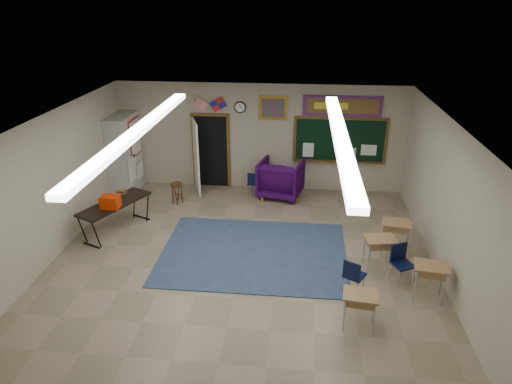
# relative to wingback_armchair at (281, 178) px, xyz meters

# --- Properties ---
(floor) EXTENTS (9.00, 9.00, 0.00)m
(floor) POSITION_rel_wingback_armchair_xyz_m (-0.63, -3.94, -0.52)
(floor) COLOR gray
(floor) RESTS_ON ground
(back_wall) EXTENTS (8.00, 0.04, 3.00)m
(back_wall) POSITION_rel_wingback_armchair_xyz_m (-0.63, 0.56, 0.98)
(back_wall) COLOR #AAA389
(back_wall) RESTS_ON floor
(left_wall) EXTENTS (0.04, 9.00, 3.00)m
(left_wall) POSITION_rel_wingback_armchair_xyz_m (-4.63, -3.94, 0.98)
(left_wall) COLOR #AAA389
(left_wall) RESTS_ON floor
(right_wall) EXTENTS (0.04, 9.00, 3.00)m
(right_wall) POSITION_rel_wingback_armchair_xyz_m (3.37, -3.94, 0.98)
(right_wall) COLOR #AAA389
(right_wall) RESTS_ON floor
(ceiling) EXTENTS (8.00, 9.00, 0.04)m
(ceiling) POSITION_rel_wingback_armchair_xyz_m (-0.63, -3.94, 2.48)
(ceiling) COLOR silver
(ceiling) RESTS_ON back_wall
(area_rug) EXTENTS (4.00, 3.00, 0.02)m
(area_rug) POSITION_rel_wingback_armchair_xyz_m (-0.43, -3.14, -0.51)
(area_rug) COLOR #384D6A
(area_rug) RESTS_ON floor
(fluorescent_strips) EXTENTS (3.86, 6.00, 0.10)m
(fluorescent_strips) POSITION_rel_wingback_armchair_xyz_m (-0.63, -3.94, 2.42)
(fluorescent_strips) COLOR white
(fluorescent_strips) RESTS_ON ceiling
(doorway) EXTENTS (1.10, 0.89, 2.16)m
(doorway) POSITION_rel_wingback_armchair_xyz_m (-2.13, 0.41, 0.54)
(doorway) COLOR black
(doorway) RESTS_ON back_wall
(chalkboard) EXTENTS (2.55, 0.14, 1.30)m
(chalkboard) POSITION_rel_wingback_armchair_xyz_m (1.57, 0.52, 0.94)
(chalkboard) COLOR brown
(chalkboard) RESTS_ON back_wall
(bulletin_board) EXTENTS (2.10, 0.05, 0.55)m
(bulletin_board) POSITION_rel_wingback_armchair_xyz_m (1.57, 0.53, 1.93)
(bulletin_board) COLOR #A40E18
(bulletin_board) RESTS_ON back_wall
(framed_art_print) EXTENTS (0.75, 0.05, 0.65)m
(framed_art_print) POSITION_rel_wingback_armchair_xyz_m (-0.28, 0.52, 1.83)
(framed_art_print) COLOR #AC8021
(framed_art_print) RESTS_ON back_wall
(wall_clock) EXTENTS (0.32, 0.05, 0.32)m
(wall_clock) POSITION_rel_wingback_armchair_xyz_m (-1.18, 0.53, 1.83)
(wall_clock) COLOR black
(wall_clock) RESTS_ON back_wall
(wall_flags) EXTENTS (1.16, 0.06, 0.70)m
(wall_flags) POSITION_rel_wingback_armchair_xyz_m (-2.03, 0.50, 1.96)
(wall_flags) COLOR red
(wall_flags) RESTS_ON back_wall
(storage_cabinet) EXTENTS (0.59, 1.25, 2.20)m
(storage_cabinet) POSITION_rel_wingback_armchair_xyz_m (-4.34, -0.09, 0.58)
(storage_cabinet) COLOR #ABAAA6
(storage_cabinet) RESTS_ON floor
(wingback_armchair) EXTENTS (1.34, 1.36, 1.04)m
(wingback_armchair) POSITION_rel_wingback_armchair_xyz_m (0.00, 0.00, 0.00)
(wingback_armchair) COLOR #28053A
(wingback_armchair) RESTS_ON floor
(student_chair_reading) EXTENTS (0.40, 0.40, 0.71)m
(student_chair_reading) POSITION_rel_wingback_armchair_xyz_m (-0.72, -0.05, -0.17)
(student_chair_reading) COLOR black
(student_chair_reading) RESTS_ON floor
(student_chair_desk_a) EXTENTS (0.51, 0.51, 0.74)m
(student_chair_desk_a) POSITION_rel_wingback_armchair_xyz_m (1.59, -4.37, -0.15)
(student_chair_desk_a) COLOR black
(student_chair_desk_a) RESTS_ON floor
(student_chair_desk_b) EXTENTS (0.53, 0.53, 0.78)m
(student_chair_desk_b) POSITION_rel_wingback_armchair_xyz_m (2.55, -3.94, -0.13)
(student_chair_desk_b) COLOR black
(student_chair_desk_b) RESTS_ON floor
(student_desk_front_left) EXTENTS (0.66, 0.54, 0.72)m
(student_desk_front_left) POSITION_rel_wingback_armchair_xyz_m (2.17, -3.49, -0.12)
(student_desk_front_left) COLOR #A0764A
(student_desk_front_left) RESTS_ON floor
(student_desk_front_right) EXTENTS (0.69, 0.57, 0.73)m
(student_desk_front_right) POSITION_rel_wingback_armchair_xyz_m (2.61, -2.78, -0.11)
(student_desk_front_right) COLOR #A0764A
(student_desk_front_right) RESTS_ON floor
(student_desk_back_left) EXTENTS (0.62, 0.50, 0.69)m
(student_desk_back_left) POSITION_rel_wingback_armchair_xyz_m (1.58, -5.37, -0.13)
(student_desk_back_left) COLOR #A0764A
(student_desk_back_left) RESTS_ON floor
(student_desk_back_right) EXTENTS (0.66, 0.53, 0.72)m
(student_desk_back_right) POSITION_rel_wingback_armchair_xyz_m (2.93, -4.42, -0.12)
(student_desk_back_right) COLOR #A0764A
(student_desk_back_right) RESTS_ON floor
(folding_table) EXTENTS (1.31, 1.90, 1.03)m
(folding_table) POSITION_rel_wingback_armchair_xyz_m (-3.74, -2.48, -0.11)
(folding_table) COLOR black
(folding_table) RESTS_ON floor
(wooden_stool) EXTENTS (0.32, 0.32, 0.57)m
(wooden_stool) POSITION_rel_wingback_armchair_xyz_m (-2.74, -0.77, -0.23)
(wooden_stool) COLOR #4A2F16
(wooden_stool) RESTS_ON floor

